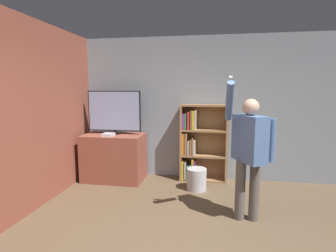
{
  "coord_description": "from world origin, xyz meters",
  "views": [
    {
      "loc": [
        0.26,
        -2.21,
        1.72
      ],
      "look_at": [
        -0.41,
        1.75,
        1.15
      ],
      "focal_mm": 28.0,
      "sensor_mm": 36.0,
      "label": 1
    }
  ],
  "objects_px": {
    "bookshelf": "(198,144)",
    "waste_bin": "(197,179)",
    "television": "(114,112)",
    "game_console": "(108,135)",
    "person": "(249,148)"
  },
  "relations": [
    {
      "from": "bookshelf",
      "to": "waste_bin",
      "type": "height_order",
      "value": "bookshelf"
    },
    {
      "from": "television",
      "to": "waste_bin",
      "type": "distance_m",
      "value": 1.96
    },
    {
      "from": "bookshelf",
      "to": "game_console",
      "type": "bearing_deg",
      "value": -165.33
    },
    {
      "from": "game_console",
      "to": "bookshelf",
      "type": "height_order",
      "value": "bookshelf"
    },
    {
      "from": "television",
      "to": "person",
      "type": "height_order",
      "value": "person"
    },
    {
      "from": "game_console",
      "to": "bookshelf",
      "type": "distance_m",
      "value": 1.67
    },
    {
      "from": "person",
      "to": "waste_bin",
      "type": "xyz_separation_m",
      "value": [
        -0.71,
        0.94,
        -0.79
      ]
    },
    {
      "from": "television",
      "to": "bookshelf",
      "type": "bearing_deg",
      "value": 6.31
    },
    {
      "from": "television",
      "to": "person",
      "type": "bearing_deg",
      "value": -28.92
    },
    {
      "from": "television",
      "to": "waste_bin",
      "type": "xyz_separation_m",
      "value": [
        1.58,
        -0.33,
        -1.11
      ]
    },
    {
      "from": "person",
      "to": "waste_bin",
      "type": "distance_m",
      "value": 1.42
    },
    {
      "from": "bookshelf",
      "to": "person",
      "type": "bearing_deg",
      "value": -63.36
    },
    {
      "from": "person",
      "to": "bookshelf",
      "type": "bearing_deg",
      "value": 177.77
    },
    {
      "from": "television",
      "to": "game_console",
      "type": "relative_size",
      "value": 4.48
    },
    {
      "from": "television",
      "to": "waste_bin",
      "type": "relative_size",
      "value": 2.72
    }
  ]
}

